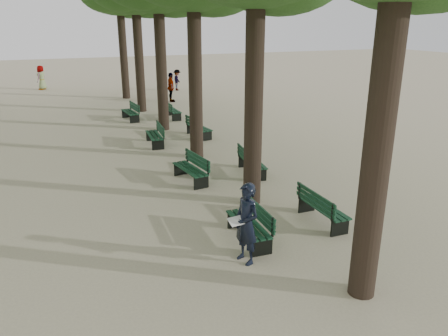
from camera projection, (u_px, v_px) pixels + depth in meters
name	position (u px, v px, depth m)	size (l,w,h in m)	color
ground	(250.00, 260.00, 9.98)	(120.00, 120.00, 0.00)	tan
bench_left_0	(249.00, 230.00, 10.77)	(0.65, 1.82, 0.92)	black
bench_left_1	(191.00, 174.00, 14.73)	(0.80, 1.86, 0.92)	black
bench_left_2	(155.00, 139.00, 19.05)	(0.71, 1.84, 0.92)	black
bench_left_3	(130.00, 115.00, 23.81)	(0.73, 1.84, 0.92)	black
bench_right_0	(323.00, 214.00, 11.71)	(0.59, 1.81, 0.92)	black
bench_right_1	(252.00, 166.00, 15.48)	(0.81, 1.86, 0.92)	black
bench_right_2	(199.00, 131.00, 20.41)	(0.77, 1.85, 0.92)	black
bench_right_3	(173.00, 113.00, 24.27)	(0.57, 1.80, 0.92)	black
man_with_map	(246.00, 224.00, 9.62)	(0.71, 0.82, 1.88)	black
pedestrian_d	(41.00, 78.00, 34.14)	(0.91, 0.37, 1.86)	#262628
pedestrian_c	(171.00, 87.00, 28.95)	(1.13, 0.39, 1.93)	#262628
pedestrian_b	(177.00, 80.00, 33.76)	(1.03, 0.32, 1.60)	#262628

